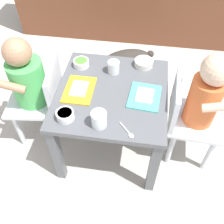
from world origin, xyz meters
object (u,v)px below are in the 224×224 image
at_px(water_cup_right, 114,68).
at_px(spoon_by_left_tray, 128,132).
at_px(food_tray_left, 79,89).
at_px(water_cup_left, 99,120).
at_px(dog, 123,64).
at_px(cereal_bowl_right_side, 144,63).
at_px(dining_table, 112,102).
at_px(seated_child_left, 30,82).
at_px(food_tray_right, 145,96).
at_px(seated_child_right, 202,99).
at_px(veggie_bowl_near, 81,63).
at_px(cereal_bowl_left_side, 65,115).

xyz_separation_m(water_cup_right, spoon_by_left_tray, (0.12, -0.38, -0.03)).
xyz_separation_m(food_tray_left, water_cup_left, (0.14, -0.20, 0.03)).
relative_size(dog, cereal_bowl_right_side, 4.61).
bearing_deg(dining_table, seated_child_left, 176.24).
height_order(food_tray_left, spoon_by_left_tray, food_tray_left).
bearing_deg(food_tray_right, water_cup_left, -132.76).
xyz_separation_m(seated_child_right, water_cup_right, (-0.44, 0.13, 0.03)).
bearing_deg(water_cup_right, water_cup_left, -91.56).
distance_m(water_cup_left, veggie_bowl_near, 0.42).
height_order(seated_child_right, food_tray_left, seated_child_right).
relative_size(dining_table, water_cup_right, 8.63).
height_order(veggie_bowl_near, cereal_bowl_left_side, cereal_bowl_left_side).
bearing_deg(seated_child_right, food_tray_right, -173.18).
bearing_deg(water_cup_left, cereal_bowl_right_side, 69.67).
height_order(cereal_bowl_right_side, spoon_by_left_tray, cereal_bowl_right_side).
relative_size(seated_child_right, water_cup_right, 10.41).
height_order(seated_child_right, cereal_bowl_left_side, seated_child_right).
bearing_deg(seated_child_right, dining_table, -177.88).
xyz_separation_m(dining_table, cereal_bowl_right_side, (0.14, 0.22, 0.09)).
bearing_deg(dog, water_cup_right, -91.37).
relative_size(food_tray_right, veggie_bowl_near, 2.29).
height_order(water_cup_right, spoon_by_left_tray, water_cup_right).
height_order(dog, spoon_by_left_tray, spoon_by_left_tray).
distance_m(food_tray_right, spoon_by_left_tray, 0.22).
xyz_separation_m(seated_child_right, spoon_by_left_tray, (-0.33, -0.25, 0.01)).
height_order(seated_child_right, water_cup_right, seated_child_right).
distance_m(food_tray_left, cereal_bowl_left_side, 0.18).
xyz_separation_m(food_tray_right, cereal_bowl_right_side, (-0.02, 0.24, 0.01)).
bearing_deg(seated_child_right, water_cup_right, 163.78).
distance_m(water_cup_left, water_cup_right, 0.36).
height_order(dining_table, cereal_bowl_left_side, cereal_bowl_left_side).
bearing_deg(water_cup_right, seated_child_right, -16.22).
bearing_deg(veggie_bowl_near, water_cup_left, -66.39).
distance_m(seated_child_left, food_tray_right, 0.59).
distance_m(food_tray_right, cereal_bowl_right_side, 0.24).
relative_size(food_tray_left, food_tray_right, 1.03).
xyz_separation_m(seated_child_left, water_cup_right, (0.42, 0.12, 0.05)).
relative_size(water_cup_left, cereal_bowl_left_side, 0.93).
distance_m(seated_child_right, cereal_bowl_right_side, 0.36).
bearing_deg(water_cup_right, dining_table, -84.61).
distance_m(dining_table, water_cup_right, 0.18).
distance_m(seated_child_left, veggie_bowl_near, 0.28).
distance_m(seated_child_right, dog, 0.71).
bearing_deg(dog, cereal_bowl_right_side, -65.19).
bearing_deg(seated_child_right, cereal_bowl_right_side, 144.79).
bearing_deg(dog, dining_table, -89.52).
distance_m(dog, food_tray_left, 0.62).
height_order(dog, water_cup_right, water_cup_right).
relative_size(dog, food_tray_left, 2.36).
bearing_deg(water_cup_left, dining_table, 83.74).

